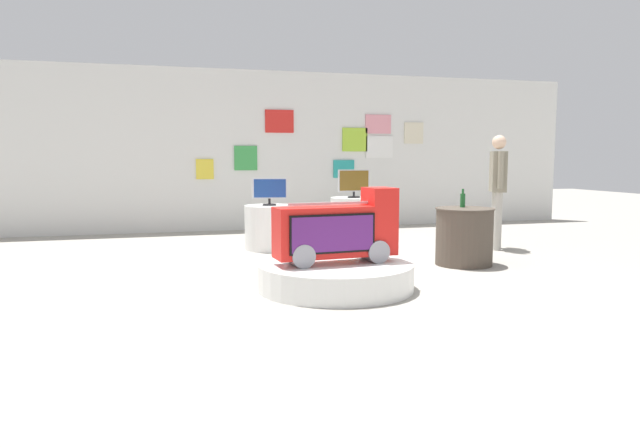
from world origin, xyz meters
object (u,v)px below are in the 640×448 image
at_px(display_pedestal_left_rear, 270,227).
at_px(side_table_round, 464,236).
at_px(tv_on_left_rear, 269,190).
at_px(novelty_firetruck_tv, 338,232).
at_px(tv_on_center_rear, 354,182).
at_px(display_pedestal_center_rear, 354,216).
at_px(shopper_browsing_near_truck, 498,183).
at_px(main_display_pedestal, 336,276).
at_px(bottle_on_side_table, 463,200).

xyz_separation_m(display_pedestal_left_rear, side_table_round, (2.09, -1.87, 0.04)).
bearing_deg(tv_on_left_rear, side_table_round, -41.75).
bearing_deg(novelty_firetruck_tv, tv_on_center_rear, 68.95).
distance_m(display_pedestal_center_rear, shopper_browsing_near_truck, 2.65).
distance_m(side_table_round, shopper_browsing_near_truck, 1.59).
bearing_deg(display_pedestal_left_rear, shopper_browsing_near_truck, -15.42).
distance_m(main_display_pedestal, display_pedestal_left_rear, 2.75).
bearing_deg(display_pedestal_left_rear, display_pedestal_center_rear, 35.85).
distance_m(tv_on_left_rear, shopper_browsing_near_truck, 3.30).
relative_size(tv_on_left_rear, shopper_browsing_near_truck, 0.30).
relative_size(tv_on_center_rear, shopper_browsing_near_truck, 0.36).
distance_m(display_pedestal_left_rear, bottle_on_side_table, 2.80).
xyz_separation_m(main_display_pedestal, novelty_firetruck_tv, (0.02, -0.00, 0.45)).
bearing_deg(novelty_firetruck_tv, tv_on_left_rear, 93.81).
distance_m(side_table_round, bottle_on_side_table, 0.45).
height_order(novelty_firetruck_tv, tv_on_center_rear, tv_on_center_rear).
bearing_deg(display_pedestal_center_rear, tv_on_center_rear, -95.81).
distance_m(tv_on_left_rear, side_table_round, 2.85).
height_order(tv_on_left_rear, tv_on_center_rear, tv_on_center_rear).
distance_m(display_pedestal_left_rear, tv_on_center_rear, 2.19).
relative_size(tv_on_center_rear, bottle_on_side_table, 2.54).
bearing_deg(display_pedestal_left_rear, tv_on_left_rear, -78.76).
xyz_separation_m(novelty_firetruck_tv, side_table_round, (1.91, 0.87, -0.22)).
height_order(bottle_on_side_table, shopper_browsing_near_truck, shopper_browsing_near_truck).
xyz_separation_m(display_pedestal_center_rear, tv_on_center_rear, (-0.00, -0.00, 0.59)).
bearing_deg(main_display_pedestal, display_pedestal_left_rear, 93.31).
bearing_deg(shopper_browsing_near_truck, novelty_firetruck_tv, -148.11).
bearing_deg(display_pedestal_left_rear, bottle_on_side_table, -39.69).
height_order(tv_on_left_rear, display_pedestal_center_rear, tv_on_left_rear).
bearing_deg(bottle_on_side_table, tv_on_center_rear, 97.81).
xyz_separation_m(novelty_firetruck_tv, tv_on_left_rear, (-0.18, 2.74, 0.28)).
xyz_separation_m(display_pedestal_left_rear, tv_on_center_rear, (1.71, 1.23, 0.59)).
xyz_separation_m(main_display_pedestal, tv_on_left_rear, (-0.16, 2.73, 0.73)).
height_order(side_table_round, bottle_on_side_table, bottle_on_side_table).
relative_size(bottle_on_side_table, shopper_browsing_near_truck, 0.14).
bearing_deg(novelty_firetruck_tv, shopper_browsing_near_truck, 31.89).
distance_m(tv_on_center_rear, shopper_browsing_near_truck, 2.57).
bearing_deg(side_table_round, display_pedestal_center_rear, 97.01).
distance_m(tv_on_left_rear, tv_on_center_rear, 2.11).
bearing_deg(novelty_firetruck_tv, bottle_on_side_table, 26.77).
xyz_separation_m(novelty_firetruck_tv, display_pedestal_center_rear, (1.53, 3.98, -0.26)).
xyz_separation_m(display_pedestal_left_rear, tv_on_left_rear, (0.00, -0.00, 0.54)).
relative_size(main_display_pedestal, tv_on_left_rear, 3.18).
bearing_deg(tv_on_center_rear, tv_on_left_rear, -144.13).
distance_m(main_display_pedestal, tv_on_left_rear, 2.83).
bearing_deg(bottle_on_side_table, novelty_firetruck_tv, -153.23).
height_order(novelty_firetruck_tv, side_table_round, novelty_firetruck_tv).
relative_size(novelty_firetruck_tv, bottle_on_side_table, 5.50).
xyz_separation_m(display_pedestal_left_rear, bottle_on_side_table, (2.12, -1.76, 0.48)).
xyz_separation_m(novelty_firetruck_tv, bottle_on_side_table, (1.94, 0.98, 0.22)).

